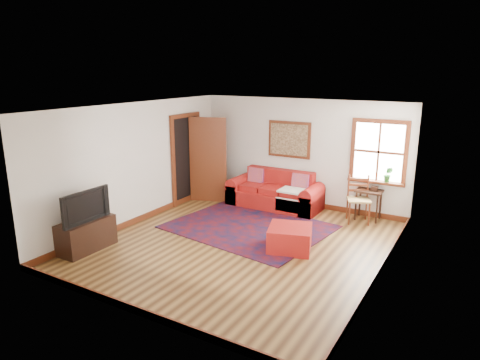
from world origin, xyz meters
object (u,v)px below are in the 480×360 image
Objects in this scene: red_ottoman at (290,238)px; ladder_back_chair at (358,197)px; red_leather_sofa at (275,195)px; media_cabinet at (87,235)px; side_table at (369,196)px.

ladder_back_chair is (0.63, 2.08, 0.32)m from red_ottoman.
red_leather_sofa is 2.91× the size of red_ottoman.
media_cabinet is (-3.13, -1.84, 0.07)m from red_ottoman.
red_leather_sofa is at bearing 179.32° from ladder_back_chair.
side_table is at bearing 53.02° from red_ottoman.
ladder_back_chair is (1.94, -0.02, 0.25)m from red_leather_sofa.
side_table reaches higher than media_cabinet.
ladder_back_chair is at bearing 55.12° from red_ottoman.
ladder_back_chair is at bearing 46.22° from media_cabinet.
side_table reaches higher than red_ottoman.
side_table is 0.64× the size of media_cabinet.
red_ottoman is 1.14× the size of side_table.
red_ottoman is 2.20m from ladder_back_chair.
ladder_back_chair reaches higher than media_cabinet.
red_leather_sofa is 3.32× the size of side_table.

